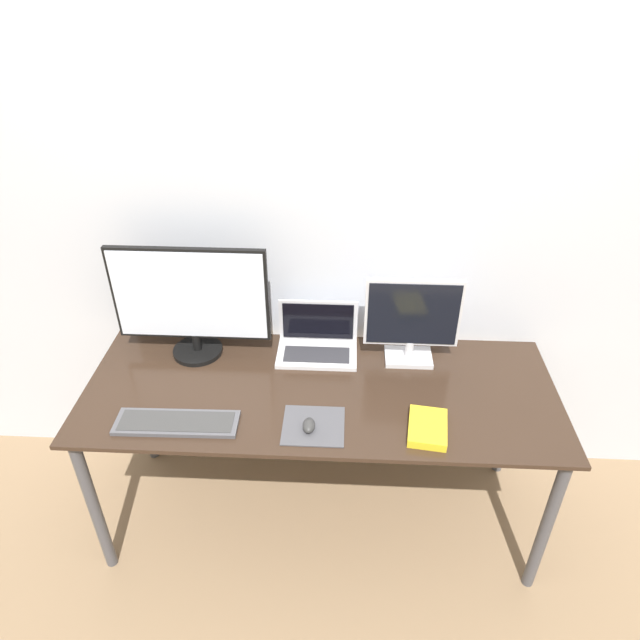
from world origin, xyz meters
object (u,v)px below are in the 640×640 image
Objects in this scene: laptop at (317,340)px; monitor_right at (412,320)px; mouse at (309,425)px; book at (428,428)px; keyboard at (177,423)px; monitor_left at (191,301)px.

monitor_right is at bearing -5.85° from laptop.
monitor_right is at bearing 48.68° from mouse.
book is at bearing 2.25° from mouse.
monitor_right reaches higher than mouse.
monitor_right reaches higher than book.
mouse is at bearing -0.42° from keyboard.
monitor_left reaches higher than book.
keyboard is at bearing -86.86° from monitor_left.
book is (0.04, -0.43, -0.18)m from monitor_right.
mouse is 0.43m from book.
monitor_left reaches higher than mouse.
monitor_right is at bearing 0.00° from monitor_left.
keyboard is (0.02, -0.45, -0.25)m from monitor_left.
laptop reaches higher than book.
book is (0.95, -0.43, -0.25)m from monitor_left.
keyboard is 6.19× the size of mouse.
keyboard is at bearing 179.58° from mouse.
mouse is at bearing -177.75° from book.
mouse is (0.52, -0.45, -0.24)m from monitor_left.
book is (0.43, -0.47, -0.04)m from laptop.
monitor_left is 0.56m from laptop.
mouse is at bearing -131.32° from monitor_right.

